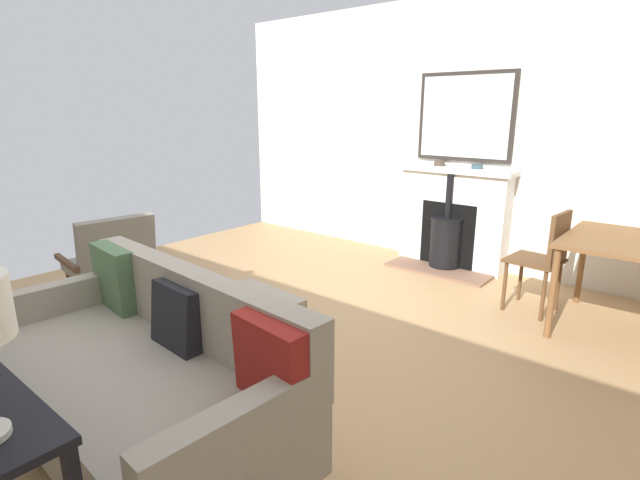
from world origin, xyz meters
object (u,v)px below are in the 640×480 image
object	(u,v)px
dining_table	(619,252)
armchair_accent	(112,258)
mantel_bowl_far	(477,166)
dining_chair_near_fireplace	(546,254)
ottoman	(247,316)
mantel_bowl_near	(439,163)
sofa	(143,373)
fireplace	(452,223)

from	to	relation	value
dining_table	armchair_accent	bearing A→B (deg)	-55.05
mantel_bowl_far	dining_chair_near_fireplace	size ratio (longest dim) A/B	0.13
mantel_bowl_far	ottoman	bearing A→B (deg)	-10.73
mantel_bowl_near	sofa	bearing A→B (deg)	3.91
ottoman	armchair_accent	world-z (taller)	armchair_accent
ottoman	dining_chair_near_fireplace	bearing A→B (deg)	143.67
sofa	dining_table	bearing A→B (deg)	151.72
fireplace	armchair_accent	xyz separation A→B (m)	(2.96, -1.60, -0.01)
dining_chair_near_fireplace	ottoman	bearing A→B (deg)	-36.33
sofa	dining_chair_near_fireplace	bearing A→B (deg)	159.71
mantel_bowl_near	sofa	world-z (taller)	mantel_bowl_near
armchair_accent	dining_table	bearing A→B (deg)	124.95
armchair_accent	dining_chair_near_fireplace	bearing A→B (deg)	129.51
sofa	dining_table	xyz separation A→B (m)	(-2.98, 1.60, 0.27)
sofa	dining_table	size ratio (longest dim) A/B	2.01
dining_table	sofa	bearing A→B (deg)	-28.28
ottoman	dining_table	distance (m)	2.80
fireplace	sofa	distance (m)	3.67
dining_table	dining_chair_near_fireplace	bearing A→B (deg)	-89.16
armchair_accent	ottoman	bearing A→B (deg)	102.94
mantel_bowl_far	ottoman	distance (m)	2.88
sofa	dining_chair_near_fireplace	world-z (taller)	dining_chair_near_fireplace
mantel_bowl_near	mantel_bowl_far	xyz separation A→B (m)	(0.00, 0.42, -0.01)
ottoman	dining_table	xyz separation A→B (m)	(-1.97, 1.95, 0.40)
sofa	ottoman	xyz separation A→B (m)	(-1.01, -0.35, -0.13)
ottoman	dining_chair_near_fireplace	world-z (taller)	dining_chair_near_fireplace
mantel_bowl_near	ottoman	distance (m)	2.84
ottoman	sofa	bearing A→B (deg)	19.07
armchair_accent	dining_table	size ratio (longest dim) A/B	0.85
fireplace	sofa	size ratio (longest dim) A/B	0.62
armchair_accent	dining_table	world-z (taller)	armchair_accent
mantel_bowl_near	armchair_accent	world-z (taller)	mantel_bowl_near
sofa	armchair_accent	world-z (taller)	same
mantel_bowl_far	dining_table	distance (m)	1.68
fireplace	dining_chair_near_fireplace	xyz separation A→B (m)	(0.69, 1.14, 0.03)
mantel_bowl_near	dining_chair_near_fireplace	world-z (taller)	mantel_bowl_near
mantel_bowl_near	ottoman	bearing A→B (deg)	-2.00
fireplace	mantel_bowl_near	size ratio (longest dim) A/B	10.59
ottoman	fireplace	bearing A→B (deg)	173.51
mantel_bowl_near	armchair_accent	size ratio (longest dim) A/B	0.14
fireplace	armchair_accent	distance (m)	3.36
mantel_bowl_far	dining_chair_near_fireplace	xyz separation A→B (m)	(0.74, 0.93, -0.58)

